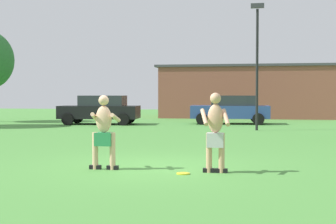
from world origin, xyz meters
The scene contains 8 objects.
ground_plane centered at (0.00, 0.00, 0.00)m, with size 80.00×80.00×0.00m, color #4C8E3D.
player_near centered at (1.57, -0.60, 0.91)m, with size 0.69×0.57×1.72m.
player_in_green centered at (-0.93, -0.59, 0.88)m, with size 0.66×0.58×1.66m.
frisbee centered at (0.92, -0.91, 0.01)m, with size 0.29×0.29×0.03m, color yellow.
car_blue_near_post centered at (0.86, 16.61, 0.82)m, with size 4.43×2.29×1.58m.
car_black_mid_lot centered at (-6.16, 14.96, 0.82)m, with size 4.43×2.31×1.58m.
lamp_post centered at (2.33, 12.02, 3.55)m, with size 0.60×0.24×5.79m.
outbuilding_behind_lot centered at (1.85, 24.43, 1.82)m, with size 12.92×5.27×3.63m.
Camera 1 is at (2.54, -11.28, 1.71)m, focal length 53.48 mm.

